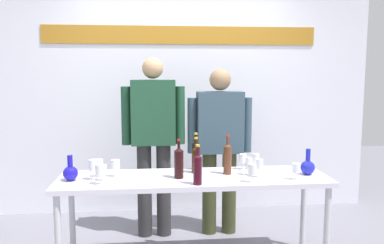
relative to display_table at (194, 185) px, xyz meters
The scene contains 22 objects.
back_wall 1.65m from the display_table, 90.00° to the left, with size 4.37×0.11×3.00m.
display_table is the anchor object (origin of this frame).
decanter_blue_left 0.98m from the display_table, behind, with size 0.12×0.12×0.20m.
decanter_blue_right 0.95m from the display_table, ahead, with size 0.12×0.12×0.22m.
presenter_left 0.81m from the display_table, 115.66° to the left, with size 0.61×0.22×1.75m.
presenter_right 0.79m from the display_table, 64.34° to the left, with size 0.63×0.22×1.64m.
wine_bottle_0 0.24m from the display_table, 163.73° to the right, with size 0.07×0.07×0.32m.
wine_bottle_1 0.31m from the display_table, 80.07° to the left, with size 0.07×0.07×0.32m.
wine_bottle_2 0.35m from the display_table, 10.16° to the left, with size 0.07×0.07×0.33m.
wine_bottle_3 0.30m from the display_table, 88.56° to the right, with size 0.07×0.07×0.31m.
wine_bottle_4 0.23m from the display_table, 75.24° to the left, with size 0.07×0.07×0.30m.
wine_glass_left_0 0.76m from the display_table, 167.66° to the right, with size 0.06×0.06×0.15m.
wine_glass_left_1 0.73m from the display_table, behind, with size 0.06×0.06×0.13m.
wine_glass_left_2 0.65m from the display_table, behind, with size 0.07×0.07×0.14m.
wine_glass_left_3 0.82m from the display_table, behind, with size 0.07×0.07×0.16m.
wine_glass_left_4 0.78m from the display_table, behind, with size 0.07×0.07×0.14m.
wine_glass_right_0 0.61m from the display_table, 17.23° to the left, with size 0.06×0.06×0.14m.
wine_glass_right_1 0.48m from the display_table, ahead, with size 0.06×0.06×0.15m.
wine_glass_right_2 0.82m from the display_table, 12.03° to the right, with size 0.07×0.07×0.13m.
wine_glass_right_3 0.56m from the display_table, ahead, with size 0.06×0.06×0.15m.
wine_glass_right_4 0.50m from the display_table, 26.50° to the right, with size 0.06×0.06×0.14m.
wine_glass_right_5 0.52m from the display_table, 23.84° to the left, with size 0.06×0.06×0.14m.
Camera 1 is at (-0.31, -3.08, 1.60)m, focal length 36.66 mm.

